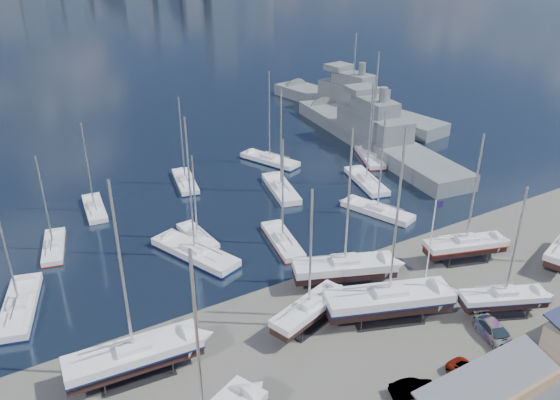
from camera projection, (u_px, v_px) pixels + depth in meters
ground at (370, 321)px, 53.09m from camera, size 1400.00×1400.00×0.00m
water at (2, 8)px, 293.39m from camera, size 1400.00×600.00×0.40m
sailboat_cradle_0 at (134, 356)px, 45.47m from camera, size 11.58×4.05×18.20m
sailboat_cradle_2 at (309, 309)px, 51.48m from camera, size 9.10×5.01×14.45m
sailboat_cradle_3 at (388, 300)px, 52.37m from camera, size 12.76×7.49×19.63m
sailboat_cradle_4 at (344, 268)px, 57.63m from camera, size 11.21×6.89×17.61m
sailboat_cradle_5 at (504, 298)px, 53.13m from camera, size 8.68×5.65×13.84m
sailboat_cradle_6 at (465, 245)px, 62.11m from camera, size 9.83×5.45×15.37m
sailboat_moored_0 at (20, 308)px, 54.39m from camera, size 5.83×11.10×15.99m
sailboat_moored_1 at (54, 248)px, 65.05m from camera, size 4.17×8.66×12.47m
sailboat_moored_2 at (95, 209)px, 74.29m from camera, size 3.38×8.85×13.03m
sailboat_moored_3 at (195, 254)px, 63.64m from camera, size 7.28×12.26×17.71m
sailboat_moored_4 at (198, 236)px, 67.47m from camera, size 2.67×7.73×11.46m
sailboat_moored_5 at (185, 182)px, 82.41m from camera, size 4.51×9.77×14.10m
sailboat_moored_6 at (283, 242)px, 66.28m from camera, size 4.50×9.77×14.10m
sailboat_moored_7 at (281, 190)px, 79.96m from camera, size 5.43×11.03×16.05m
sailboat_moored_8 at (270, 161)px, 90.38m from camera, size 6.70×10.94×15.84m
sailboat_moored_9 at (377, 212)px, 73.54m from camera, size 5.99×10.39×15.14m
sailboat_moored_10 at (366, 183)px, 82.39m from camera, size 5.59×11.07×15.94m
sailboat_moored_11 at (370, 158)px, 91.43m from camera, size 6.39×10.09×14.65m
naval_ship_east at (372, 136)px, 97.48m from camera, size 13.73×47.21×18.20m
naval_ship_west at (352, 105)px, 115.91m from camera, size 13.04×45.25×18.02m
car_b at (413, 389)px, 44.18m from camera, size 4.09×2.61×1.27m
car_c at (473, 377)px, 45.34m from camera, size 2.23×4.65×1.28m
car_d at (495, 332)px, 50.31m from camera, size 3.62×5.72×1.54m
flagpole at (430, 247)px, 52.66m from camera, size 1.04×0.12×11.71m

